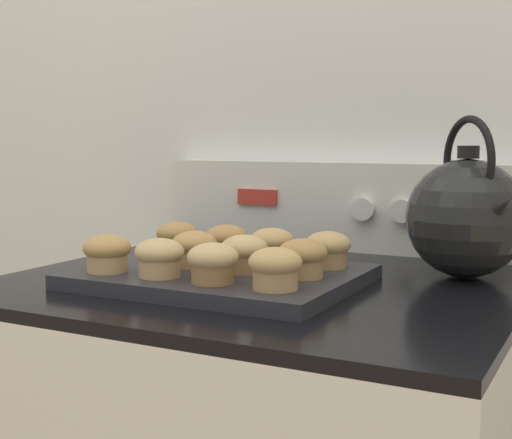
{
  "coord_description": "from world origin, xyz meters",
  "views": [
    {
      "loc": [
        0.5,
        -0.63,
        1.15
      ],
      "look_at": [
        0.0,
        0.32,
        1.03
      ],
      "focal_mm": 50.0,
      "sensor_mm": 36.0,
      "label": 1
    }
  ],
  "objects_px": {
    "muffin_r0_c3": "(275,268)",
    "muffin_r1_c1": "(194,248)",
    "muffin_r2_c3": "(328,249)",
    "muffin_r0_c1": "(159,257)",
    "tea_kettle": "(467,216)",
    "muffin_r1_c2": "(246,253)",
    "muffin_r1_c3": "(303,257)",
    "muffin_r2_c1": "(226,241)",
    "muffin_r0_c2": "(214,262)",
    "muffin_r2_c2": "(273,245)",
    "muffin_pan": "(221,277)",
    "muffin_r2_c0": "(177,237)",
    "muffin_r0_c0": "(107,253)"
  },
  "relations": [
    {
      "from": "muffin_r0_c3",
      "to": "muffin_r1_c1",
      "type": "relative_size",
      "value": 1.0
    },
    {
      "from": "muffin_r2_c3",
      "to": "muffin_r0_c3",
      "type": "bearing_deg",
      "value": -90.43
    },
    {
      "from": "muffin_r0_c1",
      "to": "tea_kettle",
      "type": "bearing_deg",
      "value": 40.54
    },
    {
      "from": "muffin_r0_c1",
      "to": "muffin_r1_c2",
      "type": "height_order",
      "value": "same"
    },
    {
      "from": "muffin_r1_c3",
      "to": "muffin_r2_c1",
      "type": "height_order",
      "value": "same"
    },
    {
      "from": "muffin_r0_c2",
      "to": "muffin_r2_c3",
      "type": "xyz_separation_m",
      "value": [
        0.09,
        0.18,
        0.0
      ]
    },
    {
      "from": "muffin_r2_c1",
      "to": "muffin_r2_c2",
      "type": "relative_size",
      "value": 1.0
    },
    {
      "from": "muffin_pan",
      "to": "muffin_r2_c0",
      "type": "height_order",
      "value": "muffin_r2_c0"
    },
    {
      "from": "muffin_pan",
      "to": "muffin_r2_c3",
      "type": "distance_m",
      "value": 0.17
    },
    {
      "from": "muffin_r1_c1",
      "to": "muffin_r1_c2",
      "type": "relative_size",
      "value": 1.0
    },
    {
      "from": "muffin_pan",
      "to": "muffin_r1_c2",
      "type": "bearing_deg",
      "value": -2.79
    },
    {
      "from": "muffin_r0_c3",
      "to": "muffin_r2_c0",
      "type": "distance_m",
      "value": 0.33
    },
    {
      "from": "muffin_r0_c2",
      "to": "muffin_r1_c2",
      "type": "distance_m",
      "value": 0.09
    },
    {
      "from": "tea_kettle",
      "to": "muffin_r1_c3",
      "type": "bearing_deg",
      "value": -129.5
    },
    {
      "from": "muffin_r2_c1",
      "to": "muffin_r0_c0",
      "type": "bearing_deg",
      "value": -116.87
    },
    {
      "from": "muffin_pan",
      "to": "tea_kettle",
      "type": "height_order",
      "value": "tea_kettle"
    },
    {
      "from": "muffin_r0_c2",
      "to": "muffin_r2_c0",
      "type": "xyz_separation_m",
      "value": [
        -0.18,
        0.18,
        0.0
      ]
    },
    {
      "from": "muffin_r2_c1",
      "to": "tea_kettle",
      "type": "distance_m",
      "value": 0.39
    },
    {
      "from": "muffin_r1_c3",
      "to": "muffin_r2_c2",
      "type": "bearing_deg",
      "value": 135.15
    },
    {
      "from": "muffin_pan",
      "to": "muffin_r1_c1",
      "type": "distance_m",
      "value": 0.06
    },
    {
      "from": "muffin_pan",
      "to": "muffin_r2_c2",
      "type": "xyz_separation_m",
      "value": [
        0.04,
        0.09,
        0.04
      ]
    },
    {
      "from": "muffin_r0_c0",
      "to": "muffin_r0_c3",
      "type": "distance_m",
      "value": 0.28
    },
    {
      "from": "muffin_r0_c2",
      "to": "muffin_r0_c3",
      "type": "distance_m",
      "value": 0.09
    },
    {
      "from": "muffin_r0_c3",
      "to": "muffin_r2_c1",
      "type": "distance_m",
      "value": 0.26
    },
    {
      "from": "muffin_r0_c1",
      "to": "tea_kettle",
      "type": "distance_m",
      "value": 0.49
    },
    {
      "from": "muffin_r0_c3",
      "to": "muffin_r2_c1",
      "type": "relative_size",
      "value": 1.0
    },
    {
      "from": "muffin_pan",
      "to": "muffin_r0_c2",
      "type": "xyz_separation_m",
      "value": [
        0.04,
        -0.09,
        0.04
      ]
    },
    {
      "from": "muffin_r1_c2",
      "to": "tea_kettle",
      "type": "xyz_separation_m",
      "value": [
        0.27,
        0.23,
        0.05
      ]
    },
    {
      "from": "muffin_r1_c1",
      "to": "muffin_r2_c2",
      "type": "relative_size",
      "value": 1.0
    },
    {
      "from": "muffin_pan",
      "to": "muffin_r0_c0",
      "type": "xyz_separation_m",
      "value": [
        -0.14,
        -0.09,
        0.04
      ]
    },
    {
      "from": "muffin_r0_c3",
      "to": "muffin_r1_c2",
      "type": "relative_size",
      "value": 1.0
    },
    {
      "from": "tea_kettle",
      "to": "muffin_r2_c3",
      "type": "bearing_deg",
      "value": -144.08
    },
    {
      "from": "muffin_pan",
      "to": "muffin_r1_c2",
      "type": "relative_size",
      "value": 5.72
    },
    {
      "from": "muffin_pan",
      "to": "muffin_r1_c1",
      "type": "height_order",
      "value": "muffin_r1_c1"
    },
    {
      "from": "muffin_r2_c1",
      "to": "muffin_r2_c3",
      "type": "distance_m",
      "value": 0.18
    },
    {
      "from": "muffin_r1_c3",
      "to": "tea_kettle",
      "type": "xyz_separation_m",
      "value": [
        0.18,
        0.22,
        0.05
      ]
    },
    {
      "from": "muffin_r0_c2",
      "to": "muffin_r1_c3",
      "type": "height_order",
      "value": "same"
    },
    {
      "from": "muffin_r1_c1",
      "to": "muffin_r1_c2",
      "type": "bearing_deg",
      "value": -2.49
    },
    {
      "from": "muffin_r1_c2",
      "to": "muffin_r2_c2",
      "type": "height_order",
      "value": "same"
    },
    {
      "from": "muffin_pan",
      "to": "muffin_r1_c1",
      "type": "xyz_separation_m",
      "value": [
        -0.05,
        0.0,
        0.04
      ]
    },
    {
      "from": "muffin_r0_c2",
      "to": "muffin_r1_c2",
      "type": "relative_size",
      "value": 1.0
    },
    {
      "from": "muffin_r0_c0",
      "to": "muffin_r1_c3",
      "type": "xyz_separation_m",
      "value": [
        0.28,
        0.09,
        0.0
      ]
    },
    {
      "from": "muffin_r2_c1",
      "to": "tea_kettle",
      "type": "bearing_deg",
      "value": 19.49
    },
    {
      "from": "muffin_r0_c1",
      "to": "muffin_r2_c1",
      "type": "distance_m",
      "value": 0.19
    },
    {
      "from": "muffin_r0_c1",
      "to": "muffin_r0_c3",
      "type": "relative_size",
      "value": 1.0
    },
    {
      "from": "muffin_r1_c3",
      "to": "muffin_r1_c2",
      "type": "bearing_deg",
      "value": -178.55
    },
    {
      "from": "muffin_r1_c2",
      "to": "muffin_pan",
      "type": "bearing_deg",
      "value": 177.21
    },
    {
      "from": "tea_kettle",
      "to": "muffin_r0_c3",
      "type": "bearing_deg",
      "value": -120.23
    },
    {
      "from": "muffin_r0_c1",
      "to": "muffin_r1_c3",
      "type": "bearing_deg",
      "value": 26.42
    },
    {
      "from": "muffin_r1_c2",
      "to": "tea_kettle",
      "type": "relative_size",
      "value": 0.28
    }
  ]
}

